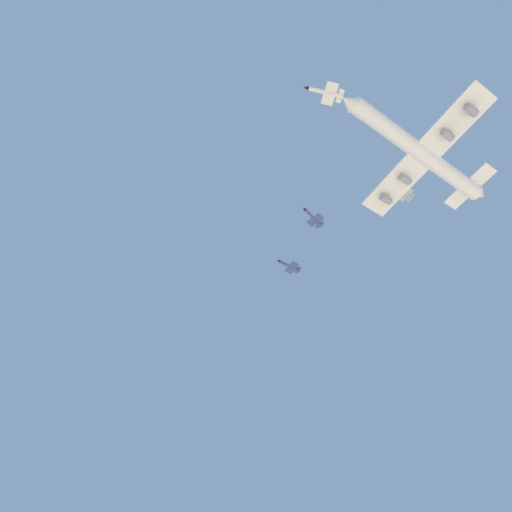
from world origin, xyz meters
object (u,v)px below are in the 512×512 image
at_px(chase_jet_left_wing, 289,266).
at_px(chase_jet_trailing, 313,218).
at_px(chase_jet_high_escort, 326,93).
at_px(chase_jet_lead, 403,193).
at_px(carrier_jet, 422,154).

bearing_deg(chase_jet_left_wing, chase_jet_trailing, 76.84).
distance_m(chase_jet_left_wing, chase_jet_high_escort, 100.55).
relative_size(chase_jet_lead, chase_jet_high_escort, 0.89).
relative_size(chase_jet_left_wing, chase_jet_trailing, 0.97).
bearing_deg(carrier_jet, chase_jet_trailing, -82.25).
height_order(chase_jet_left_wing, chase_jet_high_escort, chase_jet_left_wing).
bearing_deg(carrier_jet, chase_jet_high_escort, -2.08).
xyz_separation_m(chase_jet_lead, chase_jet_left_wing, (-33.00, -60.48, -10.76)).
relative_size(chase_jet_left_wing, chase_jet_high_escort, 0.90).
xyz_separation_m(chase_jet_trailing, chase_jet_high_escort, (67.58, 3.84, -22.60)).
relative_size(carrier_jet, chase_jet_lead, 4.83).
relative_size(chase_jet_lead, chase_jet_left_wing, 0.99).
xyz_separation_m(chase_jet_left_wing, chase_jet_high_escort, (96.62, 17.83, -21.37)).
relative_size(chase_jet_trailing, chase_jet_high_escort, 0.92).
bearing_deg(chase_jet_trailing, carrier_jet, 82.26).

